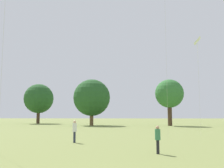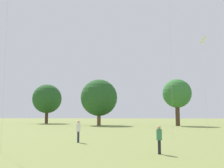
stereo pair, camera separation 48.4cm
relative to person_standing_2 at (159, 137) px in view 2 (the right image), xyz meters
The scene contains 6 objects.
person_standing_2 is the anchor object (origin of this frame).
person_standing_3 8.14m from the person_standing_2, 136.90° to the left, with size 0.39×0.39×1.74m.
kite_5 16.46m from the person_standing_2, 65.60° to the left, with size 0.95×1.14×10.46m.
distant_tree_0 39.96m from the person_standing_2, 103.63° to the left, with size 7.59×7.59×9.51m.
distant_tree_1 55.31m from the person_standing_2, 116.30° to the left, with size 7.35×7.35×9.91m.
distant_tree_3 38.72m from the person_standing_2, 80.31° to the left, with size 5.71×5.71×9.27m.
Camera 2 is at (1.31, -6.53, 2.20)m, focal length 42.00 mm.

